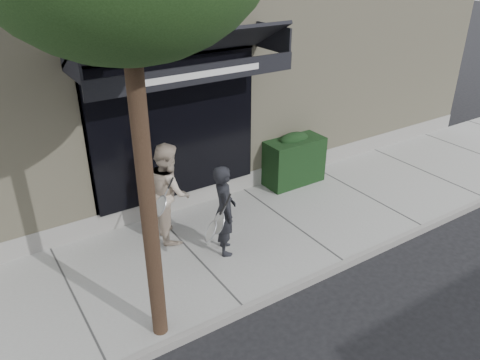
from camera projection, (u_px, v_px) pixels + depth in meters
ground at (287, 226)px, 8.93m from camera, size 80.00×80.00×0.00m
sidewalk at (287, 223)px, 8.90m from camera, size 20.00×3.00×0.12m
curb at (345, 264)px, 7.74m from camera, size 20.00×0.10×0.14m
building_facade at (166, 39)px, 11.41m from camera, size 14.30×8.04×5.64m
hedge at (293, 159)px, 10.10m from camera, size 1.30×0.70×1.14m
pedestrian_front at (224, 210)px, 7.65m from camera, size 0.85×0.82×1.59m
pedestrian_back at (169, 191)px, 8.04m from camera, size 0.84×0.99×1.77m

